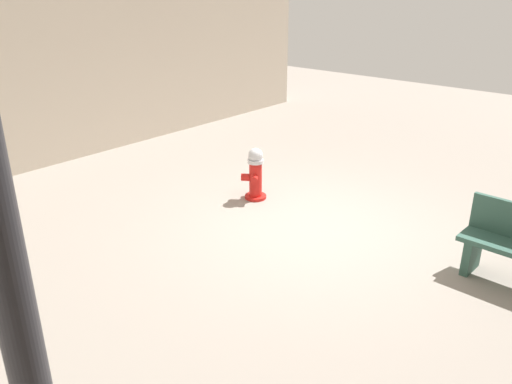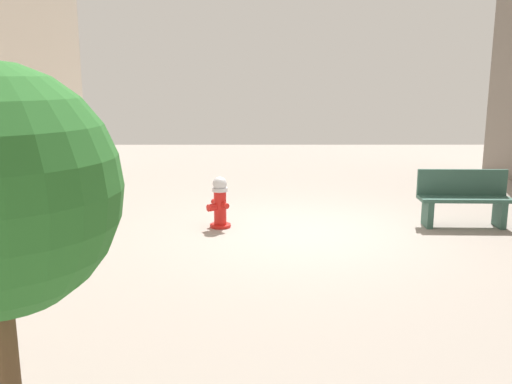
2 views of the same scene
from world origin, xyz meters
The scene contains 3 objects.
ground_plane centered at (0.00, 0.00, 0.00)m, with size 23.40×23.40×0.00m, color gray.
fire_hydrant centered at (1.41, -0.29, 0.43)m, with size 0.40×0.40×0.86m.
street_lamp centered at (-2.15, 5.01, 2.29)m, with size 0.36×0.36×3.67m.
Camera 1 is at (-3.72, 5.56, 3.34)m, focal length 35.98 mm.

